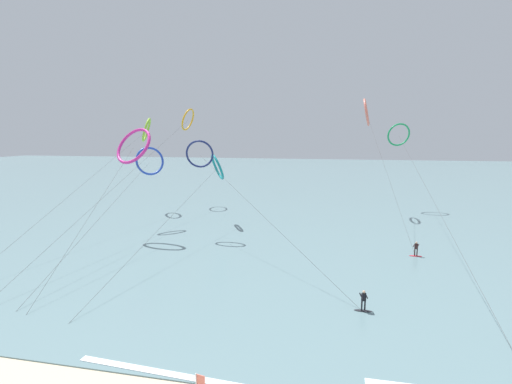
% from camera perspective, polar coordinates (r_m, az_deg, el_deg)
% --- Properties ---
extents(sea_water, '(400.00, 200.00, 0.08)m').
position_cam_1_polar(sea_water, '(118.51, 8.20, 2.05)').
color(sea_water, slate).
rests_on(sea_water, ground).
extents(surfer_charcoal, '(1.40, 0.69, 1.70)m').
position_cam_1_polar(surfer_charcoal, '(31.16, 16.33, -16.07)').
color(surfer_charcoal, black).
rests_on(surfer_charcoal, ground).
extents(surfer_crimson, '(1.40, 0.73, 1.70)m').
position_cam_1_polar(surfer_crimson, '(46.11, 23.57, -8.23)').
color(surfer_crimson, red).
rests_on(surfer_crimson, ground).
extents(kite_coral, '(4.98, 26.27, 20.03)m').
position_cam_1_polar(kite_coral, '(67.30, 16.77, 11.74)').
color(kite_coral, '#EA7260').
rests_on(kite_coral, ground).
extents(kite_teal, '(3.73, 34.93, 10.98)m').
position_cam_1_polar(kite_teal, '(56.96, -6.01, 3.87)').
color(kite_teal, teal).
rests_on(kite_teal, ground).
extents(kite_navy, '(21.91, 19.12, 13.15)m').
position_cam_1_polar(kite_navy, '(49.65, -8.70, 5.81)').
color(kite_navy, navy).
rests_on(kite_navy, ground).
extents(kite_magenta, '(6.30, 24.64, 14.77)m').
position_cam_1_polar(kite_magenta, '(51.17, -18.47, 6.80)').
color(kite_magenta, '#CC288E').
rests_on(kite_magenta, ground).
extents(kite_emerald, '(4.52, 50.99, 15.98)m').
position_cam_1_polar(kite_emerald, '(73.13, 21.27, 8.26)').
color(kite_emerald, '#199351').
rests_on(kite_emerald, ground).
extents(kite_amber, '(2.46, 50.62, 18.98)m').
position_cam_1_polar(kite_amber, '(74.80, -10.55, 10.96)').
color(kite_amber, orange).
rests_on(kite_amber, ground).
extents(kite_cobalt, '(4.24, 29.43, 12.10)m').
position_cam_1_polar(kite_cobalt, '(56.51, -16.16, 4.62)').
color(kite_cobalt, '#2647B7').
rests_on(kite_cobalt, ground).
extents(kite_lime, '(3.21, 41.43, 16.90)m').
position_cam_1_polar(kite_lime, '(70.11, -16.65, 9.20)').
color(kite_lime, '#8CC62D').
rests_on(kite_lime, ground).
extents(wave_crest_near, '(10.85, 1.15, 0.12)m').
position_cam_1_polar(wave_crest_near, '(24.42, -14.46, -25.55)').
color(wave_crest_near, white).
rests_on(wave_crest_near, ground).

